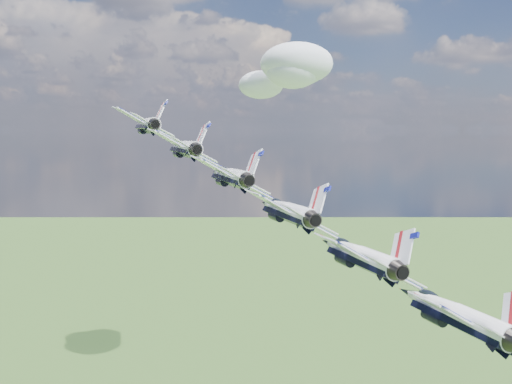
# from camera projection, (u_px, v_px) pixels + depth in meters

# --- Properties ---
(cloud_far) EXTENTS (60.73, 47.72, 23.86)m
(cloud_far) POSITION_uv_depth(u_px,v_px,m) (288.00, 75.00, 301.29)
(cloud_far) COLOR white
(jet_0) EXTENTS (18.13, 20.87, 10.33)m
(jet_0) POSITION_uv_depth(u_px,v_px,m) (147.00, 125.00, 95.12)
(jet_0) COLOR silver
(jet_1) EXTENTS (18.13, 20.87, 10.33)m
(jet_1) POSITION_uv_depth(u_px,v_px,m) (184.00, 148.00, 86.70)
(jet_1) COLOR white
(jet_2) EXTENTS (18.13, 20.87, 10.33)m
(jet_2) POSITION_uv_depth(u_px,v_px,m) (229.00, 176.00, 78.28)
(jet_2) COLOR silver
(jet_3) EXTENTS (18.13, 20.87, 10.33)m
(jet_3) POSITION_uv_depth(u_px,v_px,m) (286.00, 210.00, 69.86)
(jet_3) COLOR silver
(jet_4) EXTENTS (18.13, 20.87, 10.33)m
(jet_4) POSITION_uv_depth(u_px,v_px,m) (357.00, 254.00, 61.44)
(jet_4) COLOR silver
(jet_5) EXTENTS (18.13, 20.87, 10.33)m
(jet_5) POSITION_uv_depth(u_px,v_px,m) (452.00, 313.00, 53.02)
(jet_5) COLOR silver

